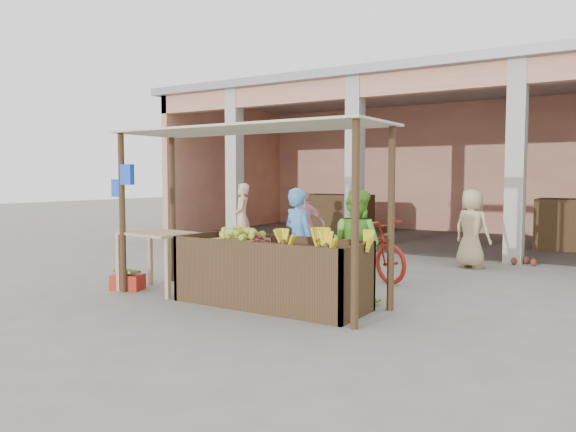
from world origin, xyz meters
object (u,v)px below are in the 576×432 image
Objects in this scene: red_crate at (128,282)px; vendor_blue at (299,236)px; fruit_stall at (271,276)px; vendor_green at (356,243)px; motorcycle at (364,247)px; side_table at (158,241)px.

vendor_blue is (2.27, 1.28, 0.71)m from red_crate.
vendor_green is (0.86, 0.82, 0.42)m from fruit_stall.
fruit_stall is at bearing -162.34° from motorcycle.
motorcycle is at bearing -83.54° from vendor_blue.
motorcycle reaches higher than side_table.
fruit_stall is at bearing 10.73° from side_table.
vendor_blue reaches higher than side_table.
side_table is 0.73× the size of vendor_green.
fruit_stall is 2.19× the size of side_table.
vendor_blue reaches higher than red_crate.
side_table is at bearing 52.22° from vendor_blue.
vendor_green is (1.03, -0.17, -0.01)m from vendor_blue.
motorcycle reaches higher than fruit_stall.
vendor_green is at bearing 43.69° from fruit_stall.
vendor_blue is 0.82× the size of motorcycle.
red_crate is at bearing 49.53° from vendor_blue.
vendor_blue is at bearing -171.45° from motorcycle.
vendor_green is at bearing -1.39° from red_crate.
vendor_green is (2.81, 0.95, 0.06)m from side_table.
fruit_stall is 1.59× the size of vendor_green.
vendor_blue is (-0.17, 0.99, 0.43)m from fruit_stall.
vendor_blue reaches higher than motorcycle.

